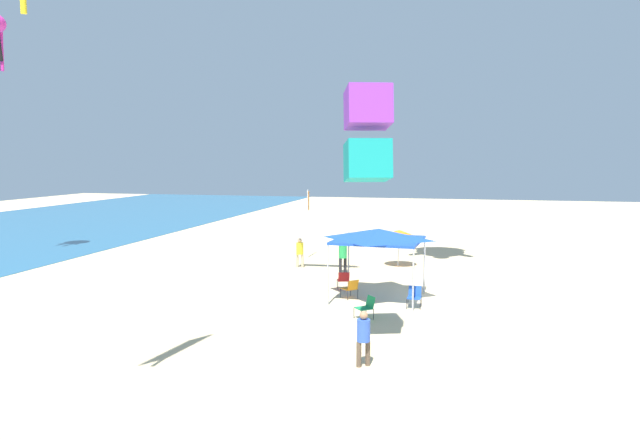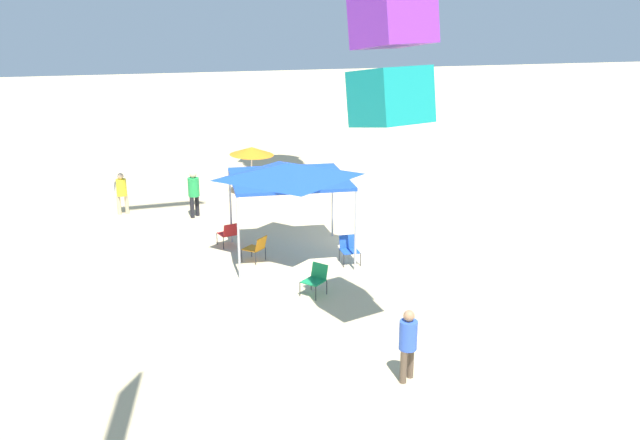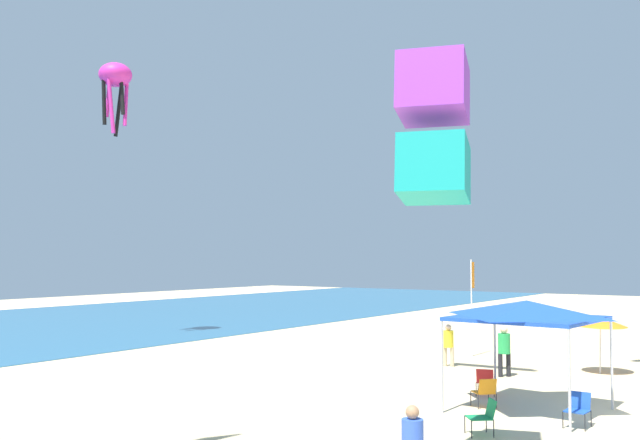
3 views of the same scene
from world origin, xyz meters
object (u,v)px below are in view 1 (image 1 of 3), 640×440
folding_chair_left_of_tent (414,295)px  folding_chair_facing_ocean (344,279)px  beach_umbrella (399,233)px  person_kite_handler (300,250)px  banner_flag (308,217)px  canopy_tent (378,235)px  person_near_umbrella (364,334)px  kite_box_purple (368,134)px  person_watching_sky (343,253)px  folding_chair_near_cooler (351,287)px  folding_chair_right_of_tent (366,306)px

folding_chair_left_of_tent → folding_chair_facing_ocean: bearing=145.5°
beach_umbrella → person_kite_handler: 5.44m
folding_chair_facing_ocean → banner_flag: size_ratio=0.20×
beach_umbrella → folding_chair_left_of_tent: 8.76m
canopy_tent → person_near_umbrella: (-8.03, -0.71, -1.74)m
canopy_tent → kite_box_purple: kite_box_purple is taller
banner_flag → person_kite_handler: bearing=-173.1°
folding_chair_facing_ocean → person_kite_handler: (4.66, 3.32, 0.45)m
canopy_tent → banner_flag: size_ratio=0.92×
banner_flag → person_near_umbrella: size_ratio=2.52×
folding_chair_left_of_tent → banner_flag: size_ratio=0.20×
beach_umbrella → folding_chair_left_of_tent: bearing=-170.1°
banner_flag → person_near_umbrella: bearing=-160.3°
person_watching_sky → beach_umbrella: bearing=-4.8°
person_watching_sky → person_near_umbrella: 13.35m
canopy_tent → beach_umbrella: canopy_tent is taller
banner_flag → person_watching_sky: size_ratio=2.31×
person_kite_handler → folding_chair_near_cooler: bearing=117.2°
folding_chair_left_of_tent → person_watching_sky: bearing=125.4°
folding_chair_facing_ocean → person_kite_handler: size_ratio=0.52×
folding_chair_facing_ocean → person_watching_sky: bearing=-94.4°
person_kite_handler → person_near_umbrella: person_near_umbrella is taller
beach_umbrella → person_near_umbrella: (-15.49, -0.61, -0.90)m
folding_chair_left_of_tent → banner_flag: 12.56m
beach_umbrella → folding_chair_facing_ocean: 6.55m
folding_chair_near_cooler → banner_flag: (9.44, 4.34, 1.93)m
folding_chair_left_of_tent → person_watching_sky: (6.00, 4.09, 0.54)m
folding_chair_near_cooler → person_kite_handler: bearing=-102.8°
folding_chair_facing_ocean → banner_flag: banner_flag is taller
folding_chair_left_of_tent → kite_box_purple: 8.47m
canopy_tent → banner_flag: 10.66m
banner_flag → person_kite_handler: (-3.18, -0.39, -1.48)m
folding_chair_near_cooler → kite_box_purple: 9.13m
folding_chair_near_cooler → folding_chair_facing_ocean: 1.72m
folding_chair_facing_ocean → folding_chair_right_of_tent: bearing=95.1°
canopy_tent → person_kite_handler: canopy_tent is taller
folding_chair_left_of_tent → person_near_umbrella: (-6.97, 0.88, 0.46)m
beach_umbrella → banner_flag: 5.82m
folding_chair_left_of_tent → kite_box_purple: bearing=-98.6°
canopy_tent → folding_chair_right_of_tent: 3.83m
beach_umbrella → folding_chair_right_of_tent: bearing=179.6°
folding_chair_right_of_tent → person_near_umbrella: 4.96m
folding_chair_facing_ocean → banner_flag: (7.84, 3.71, 1.93)m
beach_umbrella → person_kite_handler: size_ratio=1.30×
folding_chair_left_of_tent → person_watching_sky: 7.28m
banner_flag → person_watching_sky: (-4.22, -2.95, -1.38)m
folding_chair_facing_ocean → person_near_umbrella: person_near_umbrella is taller
beach_umbrella → banner_flag: banner_flag is taller
canopy_tent → folding_chair_near_cooler: bearing=104.0°
banner_flag → person_kite_handler: 3.53m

